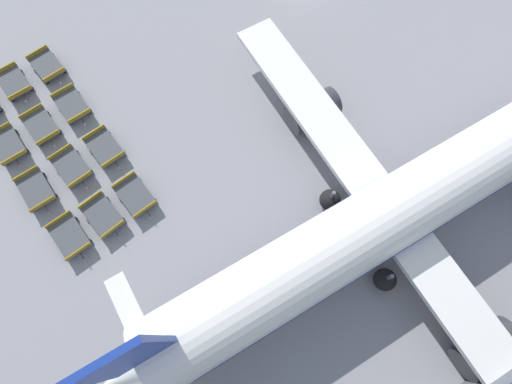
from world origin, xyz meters
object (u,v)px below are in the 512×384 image
baggage_dolly_row_near_col_b (8,145)px  baggage_dolly_row_mid_b_col_a (47,66)px  baggage_dolly_row_mid_a_col_b (41,126)px  baggage_dolly_row_mid_b_col_c (105,148)px  baggage_dolly_row_mid_b_col_d (135,196)px  baggage_dolly_row_near_col_c (36,190)px  baggage_dolly_row_mid_a_col_d (103,216)px  baggage_dolly_row_mid_a_col_a (14,83)px  baggage_dolly_row_mid_a_col_c (72,167)px  baggage_dolly_row_near_col_d (69,236)px  airplane (407,204)px  baggage_dolly_row_mid_b_col_b (72,105)px

baggage_dolly_row_near_col_b → baggage_dolly_row_mid_b_col_a: size_ratio=0.99×
baggage_dolly_row_mid_a_col_b → baggage_dolly_row_mid_b_col_c: 4.89m
baggage_dolly_row_mid_b_col_d → baggage_dolly_row_near_col_c: bearing=-122.5°
baggage_dolly_row_mid_b_col_d → baggage_dolly_row_mid_a_col_d: bearing=-84.1°
baggage_dolly_row_near_col_c → baggage_dolly_row_mid_a_col_b: same height
baggage_dolly_row_mid_a_col_b → baggage_dolly_row_near_col_c: bearing=-22.7°
baggage_dolly_row_mid_a_col_a → baggage_dolly_row_mid_a_col_d: bearing=8.6°
baggage_dolly_row_mid_a_col_a → baggage_dolly_row_mid_b_col_d: bearing=19.0°
baggage_dolly_row_mid_a_col_c → baggage_dolly_row_mid_b_col_c: 2.47m
baggage_dolly_row_near_col_d → baggage_dolly_row_mid_a_col_c: bearing=158.4°
airplane → baggage_dolly_row_mid_b_col_a: (-21.77, -15.39, -2.42)m
baggage_dolly_row_mid_a_col_b → baggage_dolly_row_mid_b_col_a: size_ratio=1.00×
baggage_dolly_row_near_col_c → baggage_dolly_row_mid_b_col_b: bearing=139.0°
baggage_dolly_row_near_col_c → baggage_dolly_row_mid_b_col_b: (-4.92, 4.28, 0.00)m
baggage_dolly_row_mid_b_col_a → baggage_dolly_row_mid_b_col_b: size_ratio=1.01×
baggage_dolly_row_near_col_b → baggage_dolly_row_mid_b_col_d: (7.55, 6.10, 0.00)m
baggage_dolly_row_near_col_c → baggage_dolly_row_mid_a_col_a: bearing=171.8°
baggage_dolly_row_mid_a_col_a → baggage_dolly_row_mid_b_col_c: 8.88m
baggage_dolly_row_near_col_b → baggage_dolly_row_mid_a_col_d: (7.79, 3.78, 0.00)m
baggage_dolly_row_near_col_d → baggage_dolly_row_mid_a_col_d: 2.33m
baggage_dolly_row_near_col_d → baggage_dolly_row_mid_a_col_a: same height
baggage_dolly_row_mid_a_col_d → baggage_dolly_row_mid_b_col_a: same height
baggage_dolly_row_mid_b_col_c → airplane: bearing=46.5°
baggage_dolly_row_mid_a_col_c → baggage_dolly_row_mid_a_col_d: (4.16, 0.57, 0.00)m
baggage_dolly_row_near_col_b → baggage_dolly_row_mid_b_col_a: same height
baggage_dolly_row_mid_a_col_d → airplane: bearing=60.7°
baggage_dolly_row_mid_b_col_b → baggage_dolly_row_mid_b_col_c: size_ratio=1.00×
airplane → baggage_dolly_row_mid_a_col_a: (-21.49, -17.97, -2.42)m
baggage_dolly_row_mid_b_col_a → baggage_dolly_row_mid_b_col_c: same height
airplane → baggage_dolly_row_mid_b_col_b: airplane is taller
airplane → baggage_dolly_row_mid_a_col_b: 24.54m
baggage_dolly_row_near_col_c → baggage_dolly_row_mid_a_col_c: 2.63m
airplane → baggage_dolly_row_near_col_d: 20.52m
baggage_dolly_row_mid_a_col_b → airplane: bearing=45.5°
baggage_dolly_row_mid_a_col_c → baggage_dolly_row_mid_b_col_c: (-0.27, 2.45, 0.00)m
baggage_dolly_row_near_col_b → baggage_dolly_row_mid_b_col_a: 6.67m
baggage_dolly_row_mid_a_col_d → baggage_dolly_row_mid_b_col_d: (-0.24, 2.33, 0.00)m
baggage_dolly_row_near_col_b → baggage_dolly_row_near_col_c: (4.05, 0.62, 0.00)m
airplane → baggage_dolly_row_mid_b_col_d: airplane is taller
baggage_dolly_row_near_col_b → baggage_dolly_row_near_col_c: same height
baggage_dolly_row_near_col_d → baggage_dolly_row_mid_b_col_a: bearing=167.0°
airplane → baggage_dolly_row_mid_b_col_c: size_ratio=11.17×
baggage_dolly_row_mid_b_col_a → baggage_dolly_row_mid_a_col_a: bearing=-83.9°
baggage_dolly_row_mid_b_col_a → baggage_dolly_row_mid_a_col_c: bearing=-8.3°
baggage_dolly_row_near_col_d → baggage_dolly_row_mid_b_col_a: 13.35m
baggage_dolly_row_near_col_b → baggage_dolly_row_mid_a_col_b: 2.46m
baggage_dolly_row_near_col_d → baggage_dolly_row_mid_a_col_b: bearing=173.3°
baggage_dolly_row_mid_b_col_a → baggage_dolly_row_mid_b_col_b: same height
baggage_dolly_row_mid_a_col_d → baggage_dolly_row_mid_b_col_a: bearing=176.9°
baggage_dolly_row_mid_a_col_a → airplane: bearing=39.9°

